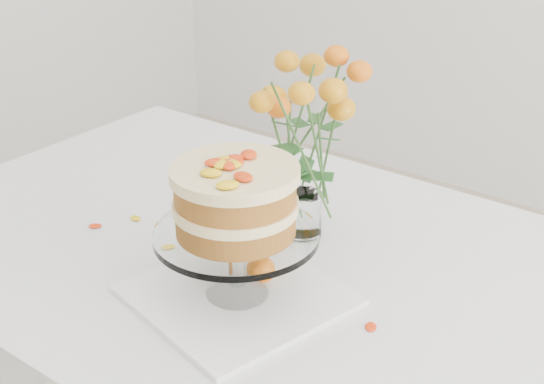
{
  "coord_description": "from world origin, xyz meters",
  "views": [
    {
      "loc": [
        0.76,
        -0.95,
        1.47
      ],
      "look_at": [
        0.06,
        -0.03,
        0.9
      ],
      "focal_mm": 50.0,
      "sensor_mm": 36.0,
      "label": 1
    }
  ],
  "objects": [
    {
      "name": "stray_petal_d",
      "position": [
        -0.26,
        -0.05,
        0.76
      ],
      "size": [
        0.03,
        0.02,
        0.0
      ],
      "primitive_type": "ellipsoid",
      "color": "yellow",
      "rests_on": "table"
    },
    {
      "name": "rose_vase",
      "position": [
        0.05,
        0.09,
        0.97
      ],
      "size": [
        0.31,
        0.31,
        0.37
      ],
      "rotation": [
        0.0,
        0.0,
        -0.32
      ],
      "color": "white",
      "rests_on": "table"
    },
    {
      "name": "stray_petal_b",
      "position": [
        -0.02,
        -0.14,
        0.76
      ],
      "size": [
        0.03,
        0.02,
        0.0
      ],
      "primitive_type": "ellipsoid",
      "color": "yellow",
      "rests_on": "table"
    },
    {
      "name": "stray_petal_c",
      "position": [
        0.02,
        -0.18,
        0.76
      ],
      "size": [
        0.03,
        0.02,
        0.0
      ],
      "primitive_type": "ellipsoid",
      "color": "yellow",
      "rests_on": "table"
    },
    {
      "name": "stray_petal_e",
      "position": [
        -0.3,
        -0.12,
        0.76
      ],
      "size": [
        0.03,
        0.02,
        0.0
      ],
      "primitive_type": "ellipsoid",
      "color": "yellow",
      "rests_on": "table"
    },
    {
      "name": "stray_petal_f",
      "position": [
        0.3,
        -0.08,
        0.76
      ],
      "size": [
        0.03,
        0.02,
        0.0
      ],
      "primitive_type": "ellipsoid",
      "color": "yellow",
      "rests_on": "table"
    },
    {
      "name": "napkin",
      "position": [
        0.08,
        -0.14,
        0.76
      ],
      "size": [
        0.37,
        0.37,
        0.01
      ],
      "primitive_type": "cube",
      "rotation": [
        0.0,
        0.0,
        -0.23
      ],
      "color": "white",
      "rests_on": "table"
    },
    {
      "name": "stray_petal_a",
      "position": [
        -0.12,
        -0.1,
        0.76
      ],
      "size": [
        0.03,
        0.02,
        0.0
      ],
      "primitive_type": "ellipsoid",
      "color": "yellow",
      "rests_on": "table"
    },
    {
      "name": "cake_stand",
      "position": [
        0.08,
        -0.14,
        0.93
      ],
      "size": [
        0.27,
        0.27,
        0.24
      ],
      "rotation": [
        0.0,
        0.0,
        0.37
      ],
      "color": "white",
      "rests_on": "napkin"
    },
    {
      "name": "loose_rose_near",
      "position": [
        -0.05,
        -0.02,
        0.78
      ],
      "size": [
        0.09,
        0.06,
        0.04
      ],
      "rotation": [
        0.0,
        0.0,
        0.41
      ],
      "color": "orange",
      "rests_on": "table"
    },
    {
      "name": "table",
      "position": [
        0.0,
        0.0,
        0.67
      ],
      "size": [
        1.43,
        0.93,
        0.76
      ],
      "color": "#A47B5F",
      "rests_on": "ground"
    },
    {
      "name": "loose_rose_far",
      "position": [
        0.08,
        -0.08,
        0.78
      ],
      "size": [
        0.08,
        0.05,
        0.04
      ],
      "rotation": [
        0.0,
        0.0,
        -0.43
      ],
      "color": "orange",
      "rests_on": "table"
    }
  ]
}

